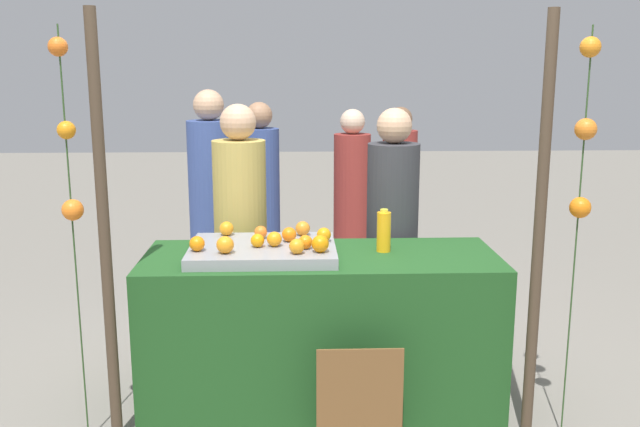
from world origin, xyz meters
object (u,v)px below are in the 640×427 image
(orange_0, at_px, (324,235))
(juice_bottle, at_px, (384,231))
(stall_counter, at_px, (321,328))
(vendor_left, at_px, (241,244))
(orange_1, at_px, (261,232))
(chalkboard_sign, at_px, (360,401))
(vendor_right, at_px, (392,245))

(orange_0, xyz_separation_m, juice_bottle, (0.33, 0.01, 0.01))
(stall_counter, height_order, orange_0, orange_0)
(juice_bottle, bearing_deg, stall_counter, -169.53)
(vendor_left, bearing_deg, orange_0, -46.42)
(orange_0, relative_size, juice_bottle, 0.33)
(orange_1, xyz_separation_m, chalkboard_sign, (0.50, -0.69, -0.69))
(chalkboard_sign, distance_m, vendor_right, 1.26)
(orange_0, bearing_deg, juice_bottle, 0.94)
(stall_counter, relative_size, vendor_right, 1.20)
(stall_counter, xyz_separation_m, orange_0, (0.02, 0.06, 0.52))
(vendor_right, bearing_deg, chalkboard_sign, -105.20)
(chalkboard_sign, relative_size, vendor_right, 0.34)
(orange_1, distance_m, chalkboard_sign, 1.09)
(juice_bottle, xyz_separation_m, chalkboard_sign, (-0.18, -0.60, -0.70))
(orange_1, xyz_separation_m, vendor_right, (0.80, 0.43, -0.19))
(stall_counter, height_order, chalkboard_sign, stall_counter)
(stall_counter, height_order, juice_bottle, juice_bottle)
(stall_counter, distance_m, juice_bottle, 0.65)
(stall_counter, xyz_separation_m, chalkboard_sign, (0.17, -0.54, -0.17))
(orange_0, relative_size, orange_1, 1.09)
(stall_counter, xyz_separation_m, juice_bottle, (0.35, 0.06, 0.54))
(orange_0, distance_m, juice_bottle, 0.33)
(orange_1, bearing_deg, vendor_right, 28.24)
(stall_counter, bearing_deg, vendor_left, 129.49)
(chalkboard_sign, bearing_deg, stall_counter, 107.24)
(vendor_left, bearing_deg, juice_bottle, -31.99)
(chalkboard_sign, bearing_deg, vendor_left, 120.00)
(orange_0, bearing_deg, stall_counter, -107.00)
(chalkboard_sign, xyz_separation_m, vendor_left, (-0.65, 1.12, 0.50))
(orange_0, xyz_separation_m, vendor_right, (0.45, 0.52, -0.20))
(orange_0, relative_size, vendor_right, 0.05)
(stall_counter, bearing_deg, vendor_right, 50.82)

